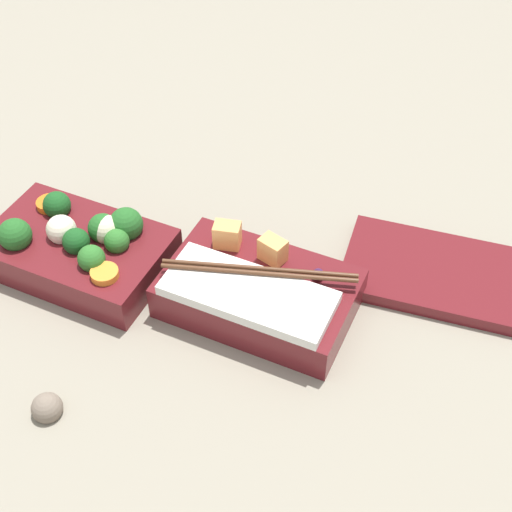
{
  "coord_description": "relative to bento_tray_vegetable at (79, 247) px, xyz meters",
  "views": [
    {
      "loc": [
        0.33,
        -0.47,
        0.61
      ],
      "look_at": [
        0.09,
        0.04,
        0.04
      ],
      "focal_mm": 50.0,
      "sensor_mm": 36.0,
      "label": 1
    }
  ],
  "objects": [
    {
      "name": "ground_plane",
      "position": [
        0.11,
        0.02,
        -0.03
      ],
      "size": [
        3.0,
        3.0,
        0.0
      ],
      "primitive_type": "plane",
      "color": "gray"
    },
    {
      "name": "pebble_2",
      "position": [
        0.09,
        -0.19,
        -0.02
      ],
      "size": [
        0.03,
        0.03,
        0.03
      ],
      "primitive_type": "sphere",
      "color": "#7A6B5B",
      "rests_on": "ground_plane"
    },
    {
      "name": "bento_lid",
      "position": [
        0.38,
        0.15,
        -0.02
      ],
      "size": [
        0.22,
        0.15,
        0.02
      ],
      "primitive_type": "cube",
      "rotation": [
        0.0,
        0.0,
        0.12
      ],
      "color": "maroon",
      "rests_on": "ground_plane"
    },
    {
      "name": "bento_tray_rice",
      "position": [
        0.22,
        0.03,
        -0.0
      ],
      "size": [
        0.21,
        0.13,
        0.07
      ],
      "color": "maroon",
      "rests_on": "ground_plane"
    },
    {
      "name": "bento_tray_vegetable",
      "position": [
        0.0,
        0.0,
        0.0
      ],
      "size": [
        0.21,
        0.13,
        0.07
      ],
      "color": "maroon",
      "rests_on": "ground_plane"
    }
  ]
}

